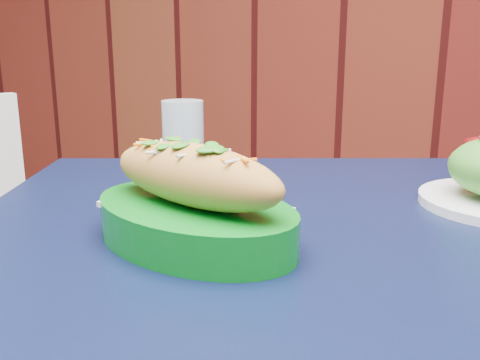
% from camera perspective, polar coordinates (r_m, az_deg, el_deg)
% --- Properties ---
extents(cafe_table, '(1.06, 1.06, 0.75)m').
position_cam_1_polar(cafe_table, '(0.64, 6.28, -13.03)').
color(cafe_table, black).
rests_on(cafe_table, ground).
extents(banh_mi_basket, '(0.28, 0.22, 0.11)m').
position_cam_1_polar(banh_mi_basket, '(0.56, -4.91, -2.26)').
color(banh_mi_basket, '#067419').
rests_on(banh_mi_basket, cafe_table).
extents(water_glass, '(0.07, 0.07, 0.11)m').
position_cam_1_polar(water_glass, '(0.91, -6.09, 4.86)').
color(water_glass, silver).
rests_on(water_glass, cafe_table).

